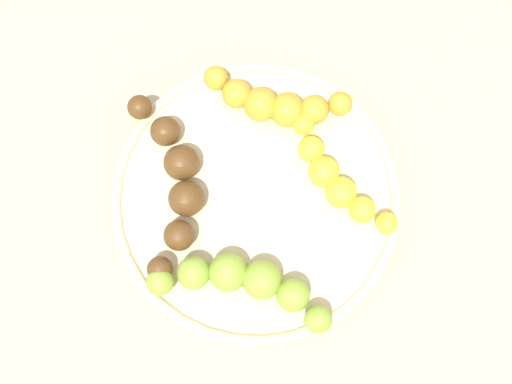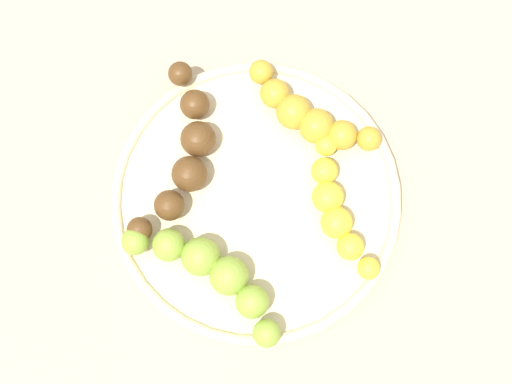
# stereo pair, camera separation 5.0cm
# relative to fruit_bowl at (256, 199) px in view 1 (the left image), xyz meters

# --- Properties ---
(ground_plane) EXTENTS (2.40, 2.40, 0.00)m
(ground_plane) POSITION_rel_fruit_bowl_xyz_m (0.00, 0.00, -0.01)
(ground_plane) COLOR tan
(fruit_bowl) EXTENTS (0.26, 0.26, 0.02)m
(fruit_bowl) POSITION_rel_fruit_bowl_xyz_m (0.00, 0.00, 0.00)
(fruit_bowl) COLOR beige
(fruit_bowl) RESTS_ON ground_plane
(banana_overripe) EXTENTS (0.17, 0.08, 0.03)m
(banana_overripe) POSITION_rel_fruit_bowl_xyz_m (0.04, 0.06, 0.02)
(banana_overripe) COLOR #593819
(banana_overripe) RESTS_ON fruit_bowl
(banana_green) EXTENTS (0.11, 0.13, 0.03)m
(banana_green) POSITION_rel_fruit_bowl_xyz_m (-0.07, 0.04, 0.02)
(banana_green) COLOR #8CAD38
(banana_green) RESTS_ON fruit_bowl
(banana_yellow) EXTENTS (0.13, 0.05, 0.03)m
(banana_yellow) POSITION_rel_fruit_bowl_xyz_m (-0.02, -0.07, 0.02)
(banana_yellow) COLOR yellow
(banana_yellow) RESTS_ON fruit_bowl
(banana_spotted) EXTENTS (0.09, 0.11, 0.03)m
(banana_spotted) POSITION_rel_fruit_bowl_xyz_m (0.07, -0.05, 0.02)
(banana_spotted) COLOR gold
(banana_spotted) RESTS_ON fruit_bowl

